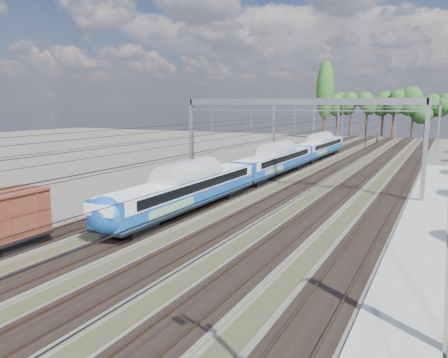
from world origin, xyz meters
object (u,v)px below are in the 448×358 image
at_px(emu_train, 275,158).
at_px(worker, 377,139).
at_px(signal_near, 366,132).
at_px(signal_far, 426,143).

height_order(emu_train, worker, emu_train).
bearing_deg(emu_train, worker, 86.24).
bearing_deg(worker, signal_near, -158.78).
distance_m(emu_train, signal_near, 34.12).
height_order(signal_near, signal_far, signal_near).
height_order(worker, signal_near, signal_near).
relative_size(emu_train, signal_far, 11.12).
distance_m(emu_train, worker, 54.89).
xyz_separation_m(worker, signal_far, (11.45, -37.43, 2.45)).
bearing_deg(emu_train, signal_near, 82.40).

